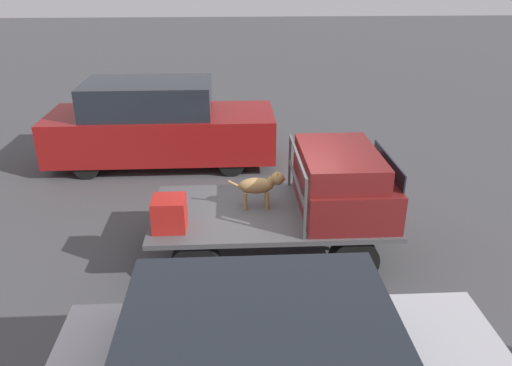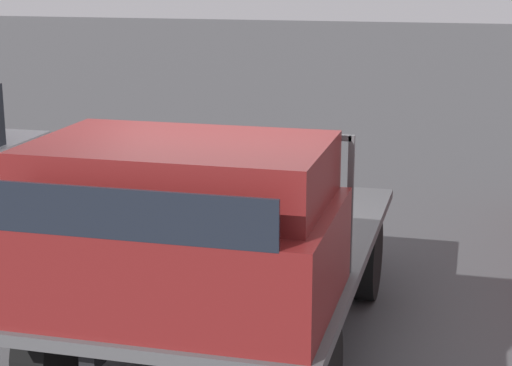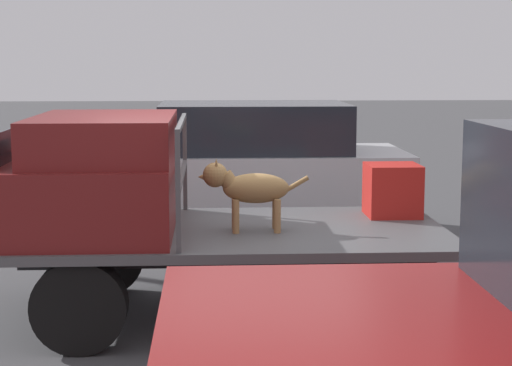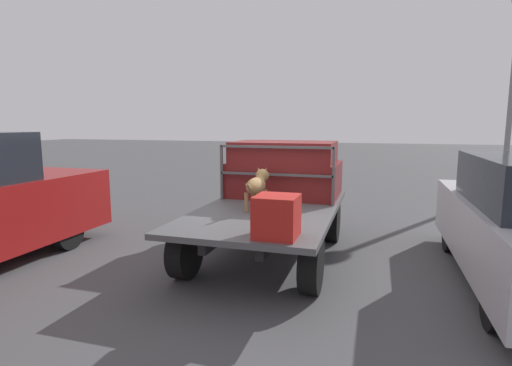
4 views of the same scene
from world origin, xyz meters
The scene contains 6 objects.
ground_plane centered at (0.00, 0.00, 0.00)m, with size 80.00×80.00×0.00m, color #474749.
flatbed_truck centered at (0.00, 0.00, 0.60)m, with size 3.88×2.10×0.82m.
truck_cab centered at (1.15, 0.00, 1.30)m, with size 1.41×1.98×1.01m.
truck_headboard centered at (0.41, 0.00, 1.46)m, with size 0.04×1.98×0.97m.
dog centered at (-0.15, 0.14, 1.21)m, with size 0.97×0.26×0.64m.
cargo_crate centered at (-1.59, -0.52, 1.07)m, with size 0.50×0.50×0.50m.
Camera 2 is at (5.98, 1.74, 2.88)m, focal length 60.00 mm.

